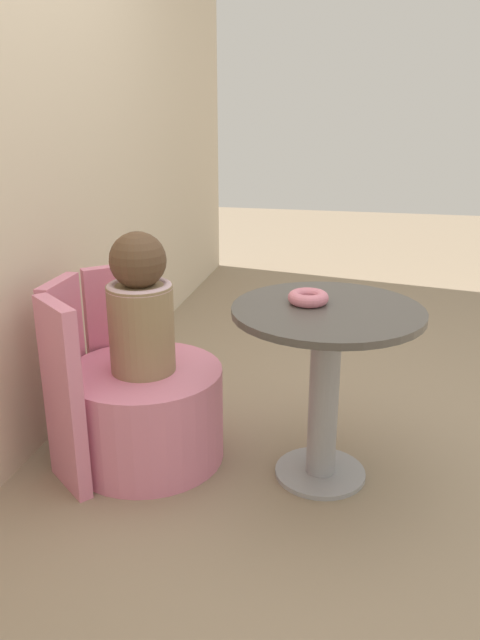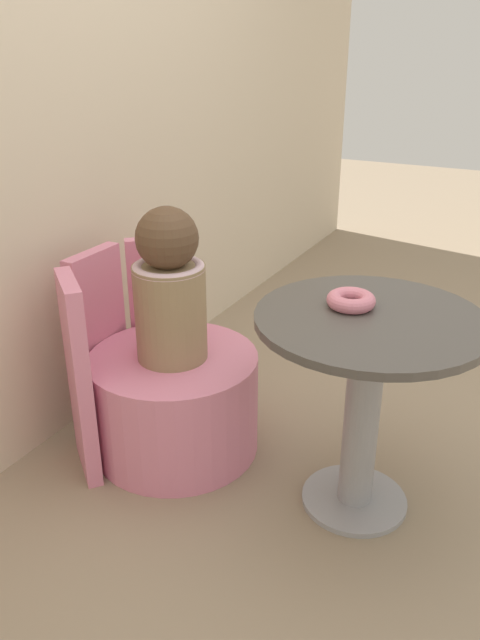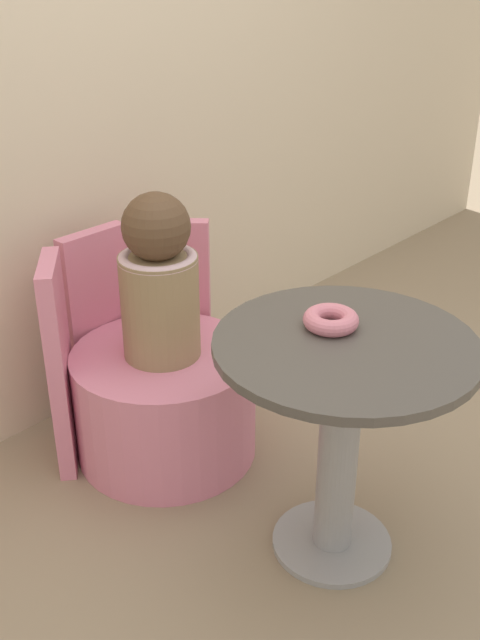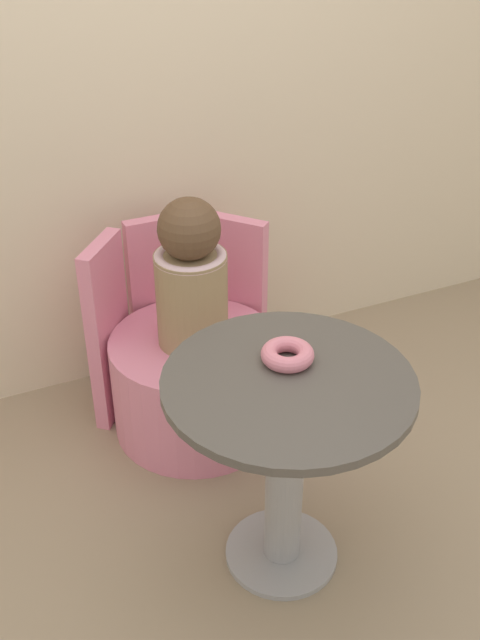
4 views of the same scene
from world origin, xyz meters
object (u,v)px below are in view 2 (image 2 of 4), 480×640
(tub_chair, at_px, (175,402))
(donut, at_px, (351,300))
(round_table, at_px, (366,375))
(child_figure, at_px, (169,289))

(tub_chair, relative_size, donut, 4.16)
(round_table, height_order, tub_chair, round_table)
(tub_chair, distance_m, child_figure, 0.43)
(child_figure, bearing_deg, round_table, -89.39)
(tub_chair, bearing_deg, child_figure, 0.00)
(round_table, bearing_deg, tub_chair, 90.61)
(tub_chair, bearing_deg, round_table, -89.39)
(round_table, xyz_separation_m, donut, (0.03, 0.07, 0.21))
(round_table, bearing_deg, donut, 65.40)
(child_figure, bearing_deg, tub_chair, 180.00)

